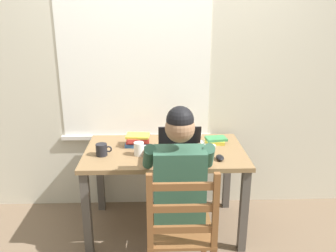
{
  "coord_description": "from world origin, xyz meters",
  "views": [
    {
      "loc": [
        -0.06,
        -2.59,
        1.78
      ],
      "look_at": [
        0.02,
        -0.05,
        0.95
      ],
      "focal_mm": 36.79,
      "sensor_mm": 36.0,
      "label": 1
    }
  ],
  "objects": [
    {
      "name": "book_stack_main",
      "position": [
        -0.22,
        0.1,
        0.78
      ],
      "size": [
        0.21,
        0.16,
        0.1
      ],
      "color": "#2D5B9E",
      "rests_on": "desk"
    },
    {
      "name": "back_wall",
      "position": [
        -0.01,
        0.45,
        1.3
      ],
      "size": [
        6.0,
        0.08,
        2.6
      ],
      "color": "beige",
      "rests_on": "ground"
    },
    {
      "name": "paper_pile_near_laptop",
      "position": [
        0.32,
        0.1,
        0.74
      ],
      "size": [
        0.21,
        0.19,
        0.02
      ],
      "primitive_type": "cube",
      "rotation": [
        0.0,
        0.0,
        0.18
      ],
      "color": "silver",
      "rests_on": "desk"
    },
    {
      "name": "coffee_mug_dark",
      "position": [
        -0.49,
        -0.1,
        0.77
      ],
      "size": [
        0.13,
        0.09,
        0.09
      ],
      "color": "black",
      "rests_on": "desk"
    },
    {
      "name": "computer_mouse",
      "position": [
        0.41,
        -0.21,
        0.74
      ],
      "size": [
        0.06,
        0.1,
        0.03
      ],
      "primitive_type": "ellipsoid",
      "color": "black",
      "rests_on": "desk"
    },
    {
      "name": "ground_plane",
      "position": [
        0.0,
        0.0,
        0.0
      ],
      "size": [
        8.0,
        8.0,
        0.0
      ],
      "primitive_type": "plane",
      "color": "brown"
    },
    {
      "name": "laptop",
      "position": [
        0.11,
        -0.17,
        0.78
      ],
      "size": [
        0.33,
        0.29,
        0.23
      ],
      "color": "black",
      "rests_on": "desk"
    },
    {
      "name": "seated_person",
      "position": [
        0.08,
        -0.45,
        0.68
      ],
      "size": [
        0.5,
        0.6,
        1.24
      ],
      "color": "#2D5642",
      "rests_on": "ground"
    },
    {
      "name": "wooden_chair",
      "position": [
        0.08,
        -0.73,
        0.46
      ],
      "size": [
        0.42,
        0.42,
        0.93
      ],
      "color": "brown",
      "rests_on": "ground"
    },
    {
      "name": "coffee_mug_white",
      "position": [
        -0.2,
        -0.1,
        0.78
      ],
      "size": [
        0.12,
        0.08,
        0.1
      ],
      "color": "white",
      "rests_on": "desk"
    },
    {
      "name": "desk",
      "position": [
        0.0,
        0.0,
        0.63
      ],
      "size": [
        1.29,
        0.74,
        0.73
      ],
      "color": "olive",
      "rests_on": "ground"
    },
    {
      "name": "coffee_mug_spare",
      "position": [
        0.25,
        0.21,
        0.77
      ],
      "size": [
        0.13,
        0.09,
        0.09
      ],
      "color": "white",
      "rests_on": "desk"
    },
    {
      "name": "book_stack_side",
      "position": [
        0.43,
        0.14,
        0.75
      ],
      "size": [
        0.19,
        0.14,
        0.05
      ],
      "color": "gold",
      "rests_on": "desk"
    }
  ]
}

